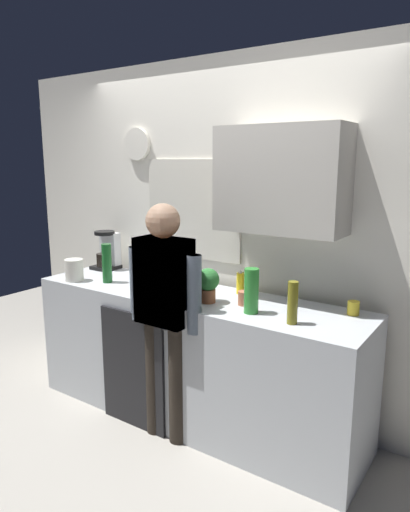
% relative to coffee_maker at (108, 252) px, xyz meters
% --- Properties ---
extents(ground_plane, '(8.00, 8.00, 0.00)m').
position_rel_coffee_maker_xyz_m(ground_plane, '(1.07, -0.53, -1.09)').
color(ground_plane, '#9E998E').
extents(kitchen_counter, '(2.50, 0.64, 0.94)m').
position_rel_coffee_maker_xyz_m(kitchen_counter, '(1.07, -0.23, -0.62)').
color(kitchen_counter, '#B2B7BC').
rests_on(kitchen_counter, ground_plane).
extents(dishwasher_panel, '(0.56, 0.02, 0.85)m').
position_rel_coffee_maker_xyz_m(dishwasher_panel, '(0.79, -0.57, -0.66)').
color(dishwasher_panel, black).
rests_on(dishwasher_panel, ground_plane).
extents(back_wall_assembly, '(4.10, 0.42, 2.60)m').
position_rel_coffee_maker_xyz_m(back_wall_assembly, '(1.14, 0.16, 0.28)').
color(back_wall_assembly, silver).
rests_on(back_wall_assembly, ground_plane).
extents(coffee_maker, '(0.20, 0.20, 0.33)m').
position_rel_coffee_maker_xyz_m(coffee_maker, '(0.00, 0.00, 0.00)').
color(coffee_maker, black).
rests_on(coffee_maker, kitchen_counter).
extents(bottle_olive_oil, '(0.06, 0.06, 0.25)m').
position_rel_coffee_maker_xyz_m(bottle_olive_oil, '(1.89, -0.39, -0.02)').
color(bottle_olive_oil, olive).
rests_on(bottle_olive_oil, kitchen_counter).
extents(bottle_clear_soda, '(0.09, 0.09, 0.28)m').
position_rel_coffee_maker_xyz_m(bottle_clear_soda, '(1.61, -0.35, -0.01)').
color(bottle_clear_soda, '#2D8C33').
rests_on(bottle_clear_soda, kitchen_counter).
extents(bottle_green_wine, '(0.07, 0.07, 0.30)m').
position_rel_coffee_maker_xyz_m(bottle_green_wine, '(0.34, -0.33, 0.00)').
color(bottle_green_wine, '#195923').
rests_on(bottle_green_wine, kitchen_counter).
extents(bottle_dark_sauce, '(0.06, 0.06, 0.18)m').
position_rel_coffee_maker_xyz_m(bottle_dark_sauce, '(0.86, -0.06, -0.06)').
color(bottle_dark_sauce, black).
rests_on(bottle_dark_sauce, kitchen_counter).
extents(cup_yellow_cup, '(0.07, 0.07, 0.09)m').
position_rel_coffee_maker_xyz_m(cup_yellow_cup, '(2.14, -0.03, -0.10)').
color(cup_yellow_cup, yellow).
rests_on(cup_yellow_cup, kitchen_counter).
extents(cup_white_mug, '(0.08, 0.08, 0.10)m').
position_rel_coffee_maker_xyz_m(cup_white_mug, '(1.06, -0.39, -0.10)').
color(cup_white_mug, white).
rests_on(cup_white_mug, kitchen_counter).
extents(cup_terracotta_mug, '(0.08, 0.08, 0.09)m').
position_rel_coffee_maker_xyz_m(cup_terracotta_mug, '(1.49, -0.24, -0.10)').
color(cup_terracotta_mug, '#B26647').
rests_on(cup_terracotta_mug, kitchen_counter).
extents(potted_plant, '(0.15, 0.15, 0.23)m').
position_rel_coffee_maker_xyz_m(potted_plant, '(1.27, -0.32, -0.01)').
color(potted_plant, '#9E5638').
rests_on(potted_plant, kitchen_counter).
extents(dish_soap, '(0.06, 0.06, 0.18)m').
position_rel_coffee_maker_xyz_m(dish_soap, '(1.34, -0.03, -0.07)').
color(dish_soap, yellow).
rests_on(dish_soap, kitchen_counter).
extents(storage_canister, '(0.14, 0.14, 0.17)m').
position_rel_coffee_maker_xyz_m(storage_canister, '(0.09, -0.45, -0.06)').
color(storage_canister, silver).
rests_on(storage_canister, kitchen_counter).
extents(person_at_sink, '(0.57, 0.22, 1.60)m').
position_rel_coffee_maker_xyz_m(person_at_sink, '(1.07, -0.53, -0.14)').
color(person_at_sink, brown).
rests_on(person_at_sink, ground_plane).
extents(person_guest, '(0.57, 0.22, 1.60)m').
position_rel_coffee_maker_xyz_m(person_guest, '(1.07, -0.53, -0.14)').
color(person_guest, brown).
rests_on(person_guest, ground_plane).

